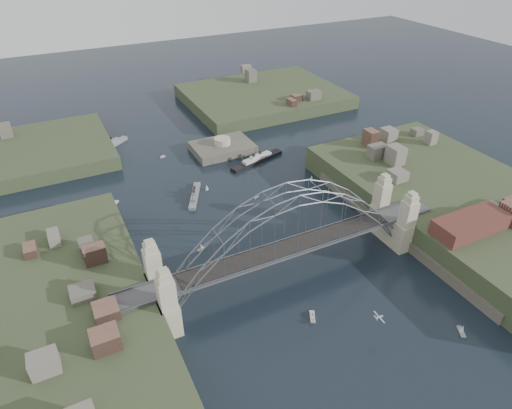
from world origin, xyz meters
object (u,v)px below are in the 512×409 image
object	(u,v)px
wharf_shed	(471,224)
naval_cruiser_far	(110,145)
fort_island	(223,152)
ocean_liner	(257,160)
bridge	(291,234)
naval_cruiser_near	(195,195)

from	to	relation	value
wharf_shed	naval_cruiser_far	distance (m)	127.12
fort_island	ocean_liner	world-z (taller)	fort_island
bridge	naval_cruiser_far	xyz separation A→B (m)	(-25.10, 92.31, -11.43)
fort_island	ocean_liner	xyz separation A→B (m)	(7.63, -13.57, 1.20)
wharf_shed	naval_cruiser_near	distance (m)	78.81
fort_island	naval_cruiser_near	world-z (taller)	fort_island
naval_cruiser_near	naval_cruiser_far	xyz separation A→B (m)	(-16.50, 48.37, 0.17)
bridge	ocean_liner	distance (m)	60.84
fort_island	wharf_shed	xyz separation A→B (m)	(32.00, -84.00, 10.34)
ocean_liner	naval_cruiser_near	bearing A→B (deg)	-156.15
fort_island	naval_cruiser_far	xyz separation A→B (m)	(-37.10, 22.31, 1.23)
wharf_shed	naval_cruiser_near	world-z (taller)	wharf_shed
wharf_shed	ocean_liner	world-z (taller)	wharf_shed
wharf_shed	bridge	bearing A→B (deg)	162.35
naval_cruiser_far	ocean_liner	size ratio (longest dim) A/B	0.66
ocean_liner	wharf_shed	bearing A→B (deg)	-70.92
fort_island	wharf_shed	distance (m)	90.48
bridge	fort_island	distance (m)	72.14
fort_island	bridge	bearing A→B (deg)	-99.73
naval_cruiser_near	naval_cruiser_far	size ratio (longest dim) A/B	0.99
naval_cruiser_near	ocean_liner	world-z (taller)	ocean_liner
bridge	naval_cruiser_near	xyz separation A→B (m)	(-8.60, 43.95, -11.60)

